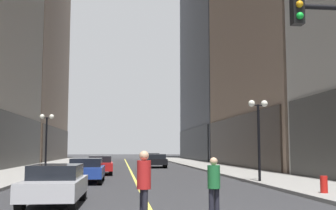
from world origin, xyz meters
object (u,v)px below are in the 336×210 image
object	(u,v)px
car_blue	(87,169)
street_lamp_left_far	(47,130)
street_lamp_right_mid	(258,122)
pedestrian_in_green_parka	(214,183)
car_black	(156,160)
car_red	(100,164)
pedestrian_in_red_jacket	(144,181)
fire_hydrant_right	(324,186)
car_silver	(56,183)
car_white	(152,158)

from	to	relation	value
car_blue	street_lamp_left_far	world-z (taller)	street_lamp_left_far
car_blue	street_lamp_right_mid	size ratio (longest dim) A/B	0.95
car_blue	pedestrian_in_green_parka	distance (m)	13.01
street_lamp_left_far	street_lamp_right_mid	xyz separation A→B (m)	(12.80, -10.64, 0.00)
car_black	car_blue	bearing A→B (deg)	-106.82
car_red	pedestrian_in_red_jacket	world-z (taller)	pedestrian_in_red_jacket
pedestrian_in_red_jacket	street_lamp_right_mid	size ratio (longest dim) A/B	0.40
car_red	pedestrian_in_green_parka	distance (m)	20.04
car_red	fire_hydrant_right	distance (m)	17.86
car_silver	pedestrian_in_green_parka	world-z (taller)	pedestrian_in_green_parka
car_red	fire_hydrant_right	xyz separation A→B (m)	(9.22, -15.29, -0.32)
car_black	pedestrian_in_red_jacket	world-z (taller)	pedestrian_in_red_jacket
pedestrian_in_green_parka	car_blue	bearing A→B (deg)	109.32
car_blue	street_lamp_left_far	distance (m)	9.78
car_white	car_blue	bearing A→B (deg)	-101.87
street_lamp_left_far	car_black	bearing A→B (deg)	45.34
street_lamp_left_far	car_blue	bearing A→B (deg)	-67.05
car_silver	car_blue	xyz separation A→B (m)	(0.28, 9.28, 0.00)
car_black	street_lamp_right_mid	xyz separation A→B (m)	(3.70, -19.84, 2.53)
car_black	pedestrian_in_green_parka	world-z (taller)	pedestrian_in_green_parka
car_black	fire_hydrant_right	world-z (taller)	car_black
car_red	street_lamp_right_mid	bearing A→B (deg)	-46.87
street_lamp_right_mid	pedestrian_in_green_parka	bearing A→B (deg)	-114.98
car_black	pedestrian_in_red_jacket	bearing A→B (deg)	-95.59
car_black	pedestrian_in_red_jacket	distance (m)	31.19
street_lamp_right_mid	car_blue	bearing A→B (deg)	168.00
car_red	pedestrian_in_red_jacket	xyz separation A→B (m)	(1.98, -20.51, 0.33)
car_blue	car_white	size ratio (longest dim) A/B	0.88
car_blue	fire_hydrant_right	world-z (taller)	car_blue
car_red	fire_hydrant_right	bearing A→B (deg)	-58.90
car_black	car_white	size ratio (longest dim) A/B	1.00
pedestrian_in_red_jacket	car_red	bearing A→B (deg)	95.53
street_lamp_left_far	fire_hydrant_right	xyz separation A→B (m)	(13.30, -16.62, -2.86)
car_white	car_silver	bearing A→B (deg)	-99.31
car_silver	street_lamp_right_mid	world-z (taller)	street_lamp_right_mid
car_silver	fire_hydrant_right	bearing A→B (deg)	7.85
car_silver	fire_hydrant_right	size ratio (longest dim) A/B	5.10
car_white	street_lamp_left_far	world-z (taller)	street_lamp_left_far
car_silver	car_red	size ratio (longest dim) A/B	0.91
car_blue	fire_hydrant_right	size ratio (longest dim) A/B	5.26
car_red	car_white	distance (m)	20.18
car_blue	car_silver	bearing A→B (deg)	-91.72
car_red	car_white	bearing A→B (deg)	74.91
car_white	pedestrian_in_green_parka	xyz separation A→B (m)	(-1.34, -39.13, 0.21)
car_white	pedestrian_in_green_parka	size ratio (longest dim) A/B	2.98
car_white	street_lamp_left_far	size ratio (longest dim) A/B	1.08
pedestrian_in_red_jacket	street_lamp_left_far	size ratio (longest dim) A/B	0.40
car_silver	car_red	xyz separation A→B (m)	(0.67, 16.66, 0.00)
fire_hydrant_right	car_white	bearing A→B (deg)	96.51
pedestrian_in_green_parka	street_lamp_right_mid	size ratio (longest dim) A/B	0.36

